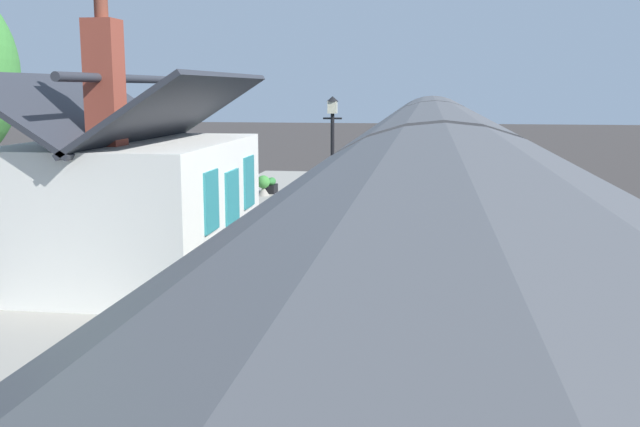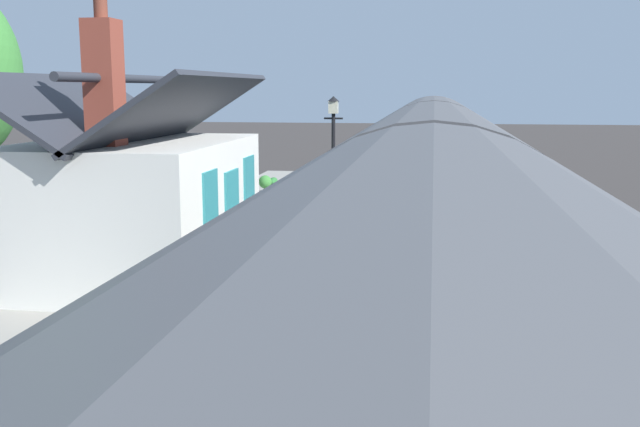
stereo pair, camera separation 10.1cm
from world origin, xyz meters
name	(u,v)px [view 2 (the right image)]	position (x,y,z in m)	size (l,w,h in m)	color
ground_plane	(390,288)	(0.00, 0.00, 0.00)	(160.00, 160.00, 0.00)	#383330
platform	(231,265)	(0.00, 3.74, 0.42)	(32.00, 5.48, 0.84)	gray
platform_edge_coping	(339,251)	(0.00, 1.18, 0.85)	(32.00, 0.36, 0.02)	beige
rail_near	(462,288)	(0.00, -1.62, 0.07)	(52.00, 0.08, 0.14)	gray
rail_far	(398,286)	(0.00, -0.18, 0.07)	(52.00, 0.08, 0.14)	gray
train	(430,268)	(-6.90, -0.90, 2.21)	(24.45, 2.73, 4.32)	black
station_building	(136,202)	(-2.71, 4.91, 2.31)	(5.83, 4.02, 5.25)	white
bench_platform_end	(320,191)	(6.31, 2.61, 1.32)	(1.40, 0.45, 0.88)	#26727F
bench_mid_platform	(74,421)	(-10.07, 2.51, 1.32)	(1.40, 0.44, 0.88)	#26727F
bench_near_building	(137,353)	(-8.20, 2.64, 1.32)	(1.41, 0.47, 0.88)	#26727F
bench_by_lamp	(331,184)	(8.17, 2.49, 1.32)	(1.41, 0.47, 0.88)	#26727F
planter_edge_far	(334,212)	(2.84, 1.69, 1.25)	(0.43, 0.43, 0.75)	teal
planter_edge_near	(228,201)	(3.85, 4.89, 1.32)	(0.63, 0.63, 0.87)	gray
planter_by_door	(265,186)	(8.34, 4.84, 1.19)	(0.46, 0.46, 0.71)	gray
planter_bench_left	(273,185)	(9.07, 4.71, 1.10)	(0.73, 0.32, 0.55)	black
lamp_post_platform	(333,136)	(2.91, 1.71, 3.29)	(0.32, 0.50, 3.49)	black
station_sign_board	(293,216)	(-2.24, 1.83, 2.03)	(0.96, 0.06, 1.57)	black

